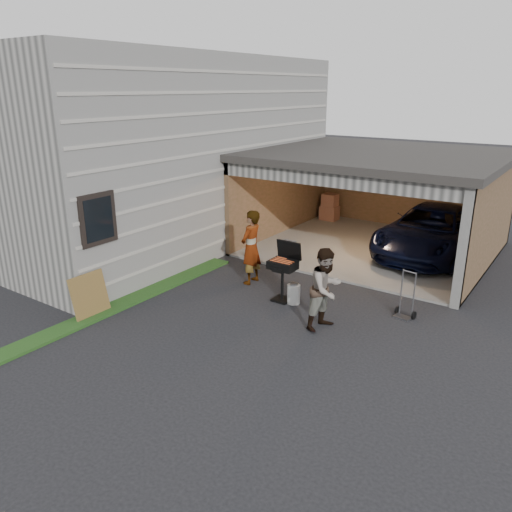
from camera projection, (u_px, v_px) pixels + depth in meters
The scene contains 11 objects.
ground at pixel (216, 321), 10.37m from camera, with size 80.00×80.00×0.00m, color black.
house at pixel (147, 149), 15.84m from camera, with size 7.00×11.00×5.50m, color #474744.
groundcover_strip at pixel (106, 311), 10.80m from camera, with size 0.50×8.00×0.06m, color #193814.
garage at pixel (381, 186), 14.64m from camera, with size 6.80×6.30×2.90m.
minivan at pixel (432, 233), 14.26m from camera, with size 2.24×4.86×1.35m, color black.
woman at pixel (251, 247), 12.15m from camera, with size 0.67×0.44×1.84m, color #C6E8F8.
man at pixel (326, 289), 9.85m from camera, with size 0.82×0.64×1.68m, color #3E1B18.
bbq_grill at pixel (283, 267), 11.16m from camera, with size 0.61×0.54×1.36m.
propane_tank at pixel (294, 294), 11.18m from camera, with size 0.29×0.29×0.44m, color silver.
plywood_panel at pixel (90, 296), 10.47m from camera, with size 0.04×0.85×0.95m, color brown.
hand_truck at pixel (405, 308), 10.50m from camera, with size 0.45×0.37×1.03m.
Camera 1 is at (6.03, -7.23, 4.62)m, focal length 35.00 mm.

